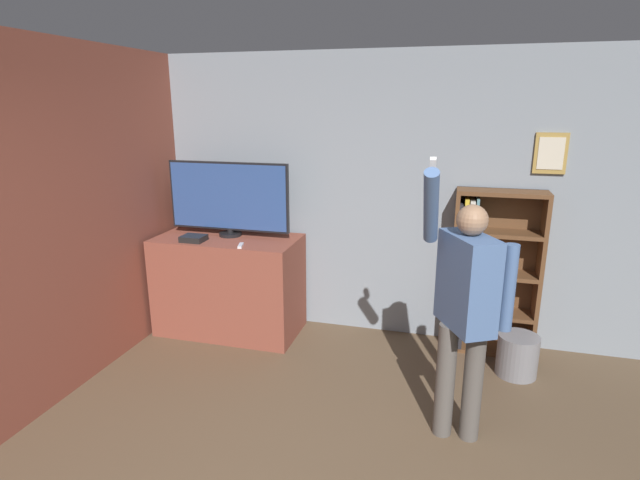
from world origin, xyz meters
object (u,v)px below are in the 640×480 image
(person, at_px, (465,303))
(waste_bin, at_px, (517,355))
(bookshelf, at_px, (487,272))
(television, at_px, (229,198))
(game_console, at_px, (194,238))

(person, relative_size, waste_bin, 5.44)
(bookshelf, bearing_deg, waste_bin, -55.98)
(television, height_order, game_console, television)
(television, bearing_deg, waste_bin, -4.98)
(television, xyz_separation_m, game_console, (-0.25, -0.28, -0.35))
(waste_bin, bearing_deg, television, 175.02)
(game_console, height_order, bookshelf, bookshelf)
(bookshelf, bearing_deg, game_console, -170.43)
(waste_bin, bearing_deg, bookshelf, 124.02)
(television, height_order, person, person)
(waste_bin, bearing_deg, game_console, -179.18)
(game_console, xyz_separation_m, bookshelf, (2.68, 0.45, -0.24))
(waste_bin, bearing_deg, person, -116.63)
(bookshelf, height_order, waste_bin, bookshelf)
(person, distance_m, waste_bin, 1.36)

